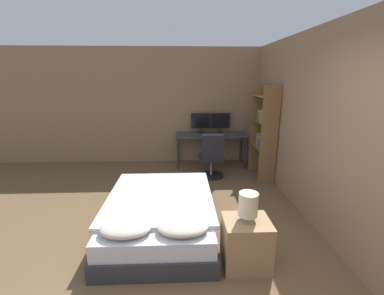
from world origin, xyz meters
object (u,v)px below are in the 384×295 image
Objects in this scene: nightstand at (246,243)px; monitor_left at (200,122)px; desk at (211,138)px; bed at (160,215)px; bedside_lamp at (248,205)px; office_chair at (212,160)px; computer_mouse at (225,135)px; bookshelf at (265,129)px; monitor_right at (220,121)px; keyboard at (212,136)px.

nightstand is 1.22× the size of monitor_left.
nightstand is at bearing -90.06° from desk.
bedside_lamp reaches higher than bed.
monitor_left is at bearing 93.71° from bedside_lamp.
office_chair is (-0.07, -0.79, -0.29)m from desk.
monitor_left is at bearing 140.72° from computer_mouse.
bookshelf is (1.20, -1.07, 0.02)m from monitor_left.
monitor_left is 1.00× the size of monitor_right.
desk is 1.34m from bookshelf.
office_chair is at bearing 91.56° from bedside_lamp.
monitor_right is at bearing 96.28° from computer_mouse.
bed reaches higher than nightstand.
monitor_right is at bearing 124.08° from bookshelf.
desk is 0.47m from monitor_right.
nightstand is at bearing -90.06° from keyboard.
monitor_left reaches higher than keyboard.
bed is at bearing 144.67° from bedside_lamp.
bed is at bearing -136.82° from bookshelf.
bedside_lamp is 2.63m from office_chair.
desk is at bearing 84.59° from office_chair.
bedside_lamp is (0.99, -0.70, 0.50)m from bed.
keyboard is at bearing 68.17° from bed.
bed is 2.90m from desk.
monitor_right is 1.17× the size of keyboard.
computer_mouse is at bearing 84.83° from nightstand.
computer_mouse is (1.28, 2.48, 0.53)m from bed.
keyboard reaches higher than nightstand.
office_chair is (-0.36, -0.57, -0.39)m from computer_mouse.
bookshelf reaches higher than bed.
bed is 4.20× the size of monitor_right.
keyboard is at bearing 180.00° from computer_mouse.
monitor_right is at bearing 67.05° from bed.
monitor_left is at bearing 138.22° from bookshelf.
monitor_left reaches higher than desk.
monitor_right is at bearing 42.18° from desk.
office_chair is at bearing 91.56° from nightstand.
keyboard is (0.99, 2.48, 0.52)m from bed.
bedside_lamp is 4.56× the size of computer_mouse.
nightstand is 1.44× the size of keyboard.
computer_mouse is at bearing 136.43° from bookshelf.
computer_mouse is at bearing 0.00° from keyboard.
monitor_left reaches higher than bed.
nightstand is 0.34× the size of desk.
office_chair is at bearing -121.97° from computer_mouse.
desk is 0.37m from computer_mouse.
monitor_left is (-0.23, 3.60, 0.27)m from bedside_lamp.
monitor_right is (0.47, 0.00, 0.00)m from monitor_left.
bookshelf reaches higher than desk.
office_chair is (0.92, 1.90, 0.14)m from bed.
keyboard is at bearing -119.08° from monitor_right.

